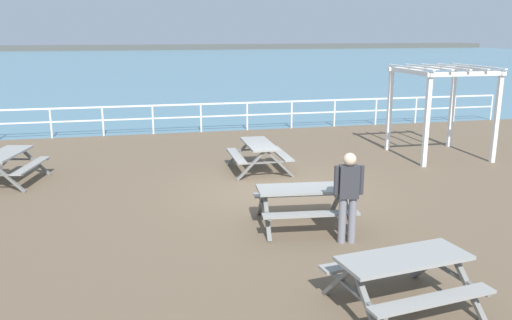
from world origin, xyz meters
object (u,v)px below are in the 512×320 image
Objects in this scene: picnic_table_mid_centre at (304,197)px; picnic_table_far_left at (6,160)px; picnic_table_far_right at (259,150)px; visitor at (348,192)px; lattice_pergola at (442,90)px; picnic_table_near_right at (404,269)px.

picnic_table_far_left is at bearing 150.50° from picnic_table_mid_centre.
visitor is at bearing -175.08° from picnic_table_far_right.
picnic_table_far_right is 1.09× the size of visitor.
lattice_pergola is (5.29, 5.72, 1.05)m from visitor.
picnic_table_near_right and picnic_table_far_right have the same top height.
lattice_pergola is at bearing -84.44° from picnic_table_far_right.
visitor is (6.82, -5.44, 0.36)m from picnic_table_far_left.
picnic_table_near_right is 2.38m from visitor.
picnic_table_far_left is at bearing 88.17° from picnic_table_far_right.
picnic_table_far_right is (0.08, 4.21, 0.00)m from picnic_table_mid_centre.
picnic_table_far_left is at bearing 62.37° from visitor.
picnic_table_near_right and picnic_table_far_left have the same top height.
picnic_table_mid_centre is 7.60m from lattice_pergola.
picnic_table_near_right is at bearing -78.57° from picnic_table_mid_centre.
picnic_table_far_right is at bearing 83.80° from picnic_table_near_right.
visitor reaches higher than picnic_table_near_right.
picnic_table_near_right is 0.96× the size of picnic_table_far_left.
lattice_pergola is (5.44, 8.06, 1.41)m from picnic_table_near_right.
lattice_pergola is (5.70, 0.52, 1.41)m from picnic_table_far_right.
picnic_table_far_left is (-6.32, 4.45, 0.00)m from picnic_table_mid_centre.
visitor is 0.61× the size of lattice_pergola.
visitor is (0.49, -0.99, 0.36)m from picnic_table_mid_centre.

